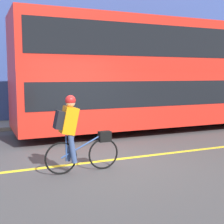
{
  "coord_description": "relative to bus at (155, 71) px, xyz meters",
  "views": [
    {
      "loc": [
        -2.65,
        -6.67,
        2.0
      ],
      "look_at": [
        0.65,
        1.01,
        1.0
      ],
      "focal_mm": 50.0,
      "sensor_mm": 36.0,
      "label": 1
    }
  ],
  "objects": [
    {
      "name": "building_facade",
      "position": [
        -3.2,
        3.79,
        2.48
      ],
      "size": [
        60.0,
        0.3,
        9.19
      ],
      "color": "#33478C",
      "rests_on": "ground_plane"
    },
    {
      "name": "ground_plane",
      "position": [
        -3.2,
        -3.04,
        -2.12
      ],
      "size": [
        80.0,
        80.0,
        0.0
      ],
      "primitive_type": "plane",
      "color": "#424244"
    },
    {
      "name": "cyclist_on_bike",
      "position": [
        -4.09,
        -3.7,
        -1.25
      ],
      "size": [
        1.58,
        0.32,
        1.6
      ],
      "color": "black",
      "rests_on": "ground_plane"
    },
    {
      "name": "sidewalk_curb",
      "position": [
        -3.2,
        2.76,
        -2.05
      ],
      "size": [
        60.0,
        1.77,
        0.13
      ],
      "color": "gray",
      "rests_on": "ground_plane"
    },
    {
      "name": "street_sign_post",
      "position": [
        -1.38,
        2.66,
        -0.5
      ],
      "size": [
        0.36,
        0.09,
        2.67
      ],
      "color": "#59595B",
      "rests_on": "sidewalk_curb"
    },
    {
      "name": "trash_bin",
      "position": [
        0.8,
        2.67,
        -1.5
      ],
      "size": [
        0.56,
        0.56,
        0.97
      ],
      "color": "#194C23",
      "rests_on": "sidewalk_curb"
    },
    {
      "name": "bus",
      "position": [
        0.0,
        0.0,
        0.0
      ],
      "size": [
        9.86,
        2.47,
        3.84
      ],
      "color": "black",
      "rests_on": "ground_plane"
    },
    {
      "name": "road_center_line",
      "position": [
        -3.2,
        -3.12,
        -2.11
      ],
      "size": [
        50.0,
        0.14,
        0.01
      ],
      "primitive_type": "cube",
      "color": "yellow",
      "rests_on": "ground_plane"
    }
  ]
}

